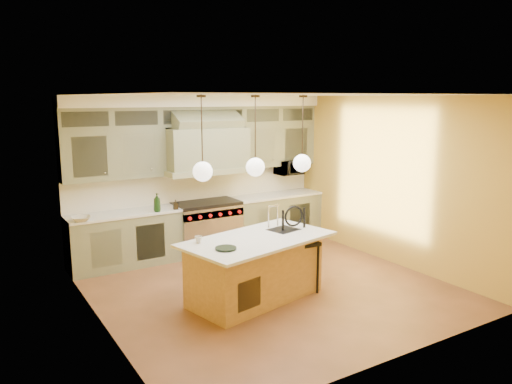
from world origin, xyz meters
TOP-DOWN VIEW (x-y plane):
  - floor at (0.00, 0.00)m, footprint 5.00×5.00m
  - ceiling at (0.00, 0.00)m, footprint 5.00×5.00m
  - wall_back at (0.00, 2.50)m, footprint 5.00×0.00m
  - wall_front at (0.00, -2.50)m, footprint 5.00×0.00m
  - wall_left at (-2.50, 0.00)m, footprint 0.00×5.00m
  - wall_right at (2.50, 0.00)m, footprint 0.00×5.00m
  - back_cabinetry at (0.00, 2.23)m, footprint 5.00×0.77m
  - range at (0.00, 2.14)m, footprint 1.20×0.74m
  - kitchen_island at (-0.39, -0.25)m, footprint 2.34×1.59m
  - counter_stool at (0.32, -0.32)m, footprint 0.47×0.47m
  - microwave at (1.95, 2.25)m, footprint 0.54×0.37m
  - oil_bottle_a at (-1.04, 1.92)m, footprint 0.14×0.14m
  - oil_bottle_b at (-0.70, 1.92)m, footprint 0.08×0.08m
  - fruit_bowl at (-2.30, 1.92)m, footprint 0.34×0.34m
  - cup at (-1.21, -0.09)m, footprint 0.11×0.11m
  - pendant_left at (-1.20, -0.25)m, footprint 0.26×0.26m
  - pendant_center at (-0.40, -0.25)m, footprint 0.26×0.26m
  - pendant_right at (0.40, -0.25)m, footprint 0.26×0.26m

SIDE VIEW (x-z plane):
  - floor at x=0.00m, z-range 0.00..0.00m
  - kitchen_island at x=-0.39m, z-range -0.20..1.15m
  - range at x=0.00m, z-range 0.01..0.97m
  - counter_stool at x=0.32m, z-range 0.10..1.37m
  - cup at x=-1.21m, z-range 0.92..1.01m
  - fruit_bowl at x=-2.30m, z-range 0.94..1.02m
  - oil_bottle_b at x=-0.70m, z-range 0.94..1.11m
  - oil_bottle_a at x=-1.04m, z-range 0.94..1.26m
  - back_cabinetry at x=0.00m, z-range -0.02..2.88m
  - microwave at x=1.95m, z-range 1.30..1.60m
  - wall_back at x=0.00m, z-range -1.05..3.95m
  - wall_front at x=0.00m, z-range -1.05..3.95m
  - wall_left at x=-2.50m, z-range -1.05..3.95m
  - wall_right at x=2.50m, z-range -1.05..3.95m
  - pendant_left at x=-1.20m, z-range 1.39..2.50m
  - pendant_center at x=-0.40m, z-range 1.39..2.50m
  - pendant_right at x=0.40m, z-range 1.39..2.50m
  - ceiling at x=0.00m, z-range 2.90..2.90m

